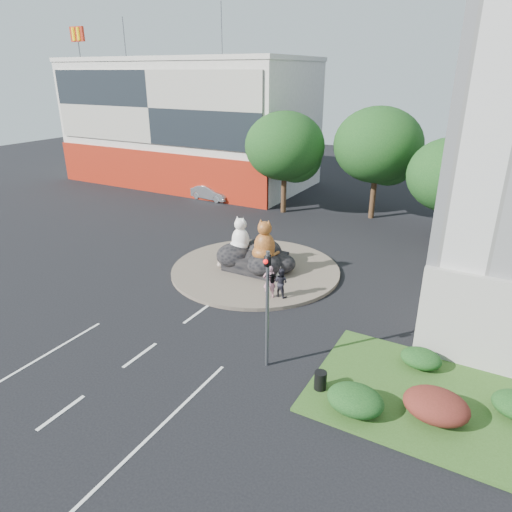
{
  "coord_description": "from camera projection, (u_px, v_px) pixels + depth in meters",
  "views": [
    {
      "loc": [
        12.21,
        -11.81,
        11.14
      ],
      "look_at": [
        1.25,
        7.82,
        2.0
      ],
      "focal_mm": 32.0,
      "sensor_mm": 36.0,
      "label": 1
    }
  ],
  "objects": [
    {
      "name": "ground",
      "position": [
        140.0,
        355.0,
        19.26
      ],
      "size": [
        120.0,
        120.0,
        0.0
      ],
      "primitive_type": "plane",
      "color": "black",
      "rests_on": "ground"
    },
    {
      "name": "roundabout_island",
      "position": [
        256.0,
        270.0,
        27.31
      ],
      "size": [
        10.0,
        10.0,
        0.2
      ],
      "primitive_type": "cylinder",
      "color": "brown",
      "rests_on": "ground"
    },
    {
      "name": "rock_plinth",
      "position": [
        256.0,
        261.0,
        27.1
      ],
      "size": [
        3.2,
        2.6,
        0.9
      ],
      "primitive_type": null,
      "color": "black",
      "rests_on": "roundabout_island"
    },
    {
      "name": "shophouse_block",
      "position": [
        189.0,
        122.0,
        47.64
      ],
      "size": [
        25.2,
        12.3,
        17.4
      ],
      "color": "silver",
      "rests_on": "ground"
    },
    {
      "name": "grass_verge",
      "position": [
        453.0,
        406.0,
        16.24
      ],
      "size": [
        10.0,
        6.0,
        0.12
      ],
      "primitive_type": "cube",
      "color": "#2A4A18",
      "rests_on": "ground"
    },
    {
      "name": "tree_left",
      "position": [
        286.0,
        149.0,
        36.9
      ],
      "size": [
        6.46,
        6.46,
        8.27
      ],
      "color": "#382314",
      "rests_on": "ground"
    },
    {
      "name": "tree_mid",
      "position": [
        379.0,
        149.0,
        35.24
      ],
      "size": [
        6.84,
        6.84,
        8.76
      ],
      "color": "#382314",
      "rests_on": "ground"
    },
    {
      "name": "tree_right",
      "position": [
        452.0,
        179.0,
        29.65
      ],
      "size": [
        5.7,
        5.7,
        7.3
      ],
      "color": "#382314",
      "rests_on": "ground"
    },
    {
      "name": "hedge_near_green",
      "position": [
        355.0,
        400.0,
        15.79
      ],
      "size": [
        2.0,
        1.6,
        0.9
      ],
      "primitive_type": "ellipsoid",
      "color": "#113613",
      "rests_on": "grass_verge"
    },
    {
      "name": "hedge_red",
      "position": [
        436.0,
        406.0,
        15.45
      ],
      "size": [
        2.2,
        1.76,
        0.99
      ],
      "primitive_type": "ellipsoid",
      "color": "#4C1C14",
      "rests_on": "grass_verge"
    },
    {
      "name": "hedge_back_green",
      "position": [
        421.0,
        358.0,
        18.22
      ],
      "size": [
        1.6,
        1.28,
        0.72
      ],
      "primitive_type": "ellipsoid",
      "color": "#113613",
      "rests_on": "grass_verge"
    },
    {
      "name": "traffic_light",
      "position": [
        270.0,
        286.0,
        17.21
      ],
      "size": [
        0.44,
        1.24,
        5.0
      ],
      "color": "#595B60",
      "rests_on": "ground"
    },
    {
      "name": "street_lamp",
      "position": [
        510.0,
        249.0,
        18.23
      ],
      "size": [
        2.34,
        0.22,
        8.06
      ],
      "color": "#595B60",
      "rests_on": "ground"
    },
    {
      "name": "cat_white",
      "position": [
        241.0,
        234.0,
        27.06
      ],
      "size": [
        1.4,
        1.25,
        2.14
      ],
      "primitive_type": null,
      "rotation": [
        0.0,
        0.0,
        -0.12
      ],
      "color": "white",
      "rests_on": "rock_plinth"
    },
    {
      "name": "cat_tabby",
      "position": [
        265.0,
        239.0,
        25.83
      ],
      "size": [
        1.55,
        1.39,
        2.37
      ],
      "primitive_type": null,
      "rotation": [
        0.0,
        0.0,
        0.12
      ],
      "color": "gold",
      "rests_on": "rock_plinth"
    },
    {
      "name": "kitten_calico",
      "position": [
        221.0,
        260.0,
        27.32
      ],
      "size": [
        0.53,
        0.47,
        0.83
      ],
      "primitive_type": null,
      "rotation": [
        0.0,
        0.0,
        -0.07
      ],
      "color": "silver",
      "rests_on": "roundabout_island"
    },
    {
      "name": "kitten_white",
      "position": [
        279.0,
        270.0,
        26.0
      ],
      "size": [
        0.61,
        0.6,
        0.77
      ],
      "primitive_type": null,
      "rotation": [
        0.0,
        0.0,
        0.63
      ],
      "color": "silver",
      "rests_on": "roundabout_island"
    },
    {
      "name": "pedestrian_pink",
      "position": [
        269.0,
        281.0,
        23.45
      ],
      "size": [
        0.78,
        0.72,
        1.79
      ],
      "primitive_type": "imported",
      "rotation": [
        0.0,
        0.0,
        3.74
      ],
      "color": "#CA8396",
      "rests_on": "roundabout_island"
    },
    {
      "name": "pedestrian_dark",
      "position": [
        281.0,
        282.0,
        23.58
      ],
      "size": [
        0.85,
        0.71,
        1.58
      ],
      "primitive_type": "imported",
      "rotation": [
        0.0,
        0.0,
        2.99
      ],
      "color": "#23222A",
      "rests_on": "roundabout_island"
    },
    {
      "name": "parked_car",
      "position": [
        211.0,
        192.0,
        42.32
      ],
      "size": [
        4.22,
        1.8,
        1.35
      ],
      "primitive_type": "imported",
      "rotation": [
        0.0,
        0.0,
        1.48
      ],
      "color": "#AEB1B6",
      "rests_on": "ground"
    },
    {
      "name": "litter_bin",
      "position": [
        320.0,
        380.0,
        16.93
      ],
      "size": [
        0.59,
        0.59,
        0.71
      ],
      "primitive_type": "cylinder",
      "rotation": [
        0.0,
        0.0,
        0.31
      ],
      "color": "black",
      "rests_on": "grass_verge"
    }
  ]
}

